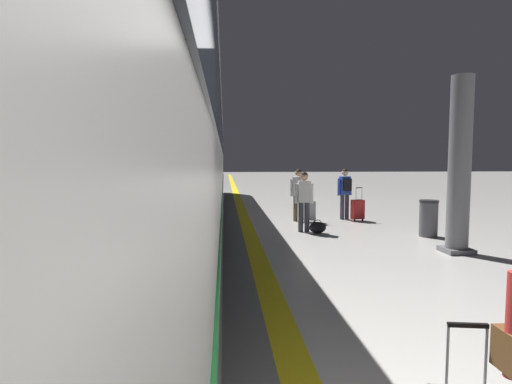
{
  "coord_description": "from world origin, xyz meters",
  "views": [
    {
      "loc": [
        -1.23,
        -0.96,
        1.93
      ],
      "look_at": [
        -0.6,
        7.27,
        1.27
      ],
      "focal_mm": 29.12,
      "sensor_mm": 36.0,
      "label": 1
    }
  ],
  "objects_px": {
    "passenger_mid": "(345,189)",
    "suitcase_mid": "(358,209)",
    "passenger_far": "(298,191)",
    "duffel_bag_near": "(318,227)",
    "high_speed_train": "(129,122)",
    "suitcase_far": "(309,211)",
    "passenger_near": "(304,197)",
    "waste_bin": "(429,218)",
    "platform_pillar": "(459,169)"
  },
  "relations": [
    {
      "from": "passenger_mid",
      "to": "passenger_near",
      "type": "bearing_deg",
      "value": -129.0
    },
    {
      "from": "suitcase_mid",
      "to": "waste_bin",
      "type": "distance_m",
      "value": 2.86
    },
    {
      "from": "high_speed_train",
      "to": "platform_pillar",
      "type": "xyz_separation_m",
      "value": [
        6.27,
        1.32,
        -0.78
      ]
    },
    {
      "from": "high_speed_train",
      "to": "suitcase_far",
      "type": "relative_size",
      "value": 34.93
    },
    {
      "from": "suitcase_far",
      "to": "high_speed_train",
      "type": "bearing_deg",
      "value": -125.83
    },
    {
      "from": "passenger_far",
      "to": "high_speed_train",
      "type": "bearing_deg",
      "value": -122.92
    },
    {
      "from": "passenger_near",
      "to": "suitcase_mid",
      "type": "height_order",
      "value": "passenger_near"
    },
    {
      "from": "passenger_mid",
      "to": "suitcase_mid",
      "type": "xyz_separation_m",
      "value": [
        0.31,
        -0.32,
        -0.6
      ]
    },
    {
      "from": "duffel_bag_near",
      "to": "passenger_mid",
      "type": "height_order",
      "value": "passenger_mid"
    },
    {
      "from": "high_speed_train",
      "to": "suitcase_mid",
      "type": "relative_size",
      "value": 34.43
    },
    {
      "from": "high_speed_train",
      "to": "passenger_near",
      "type": "relative_size",
      "value": 22.7
    },
    {
      "from": "waste_bin",
      "to": "high_speed_train",
      "type": "bearing_deg",
      "value": -154.76
    },
    {
      "from": "passenger_mid",
      "to": "suitcase_far",
      "type": "height_order",
      "value": "passenger_mid"
    },
    {
      "from": "waste_bin",
      "to": "suitcase_far",
      "type": "bearing_deg",
      "value": 133.53
    },
    {
      "from": "passenger_mid",
      "to": "waste_bin",
      "type": "relative_size",
      "value": 1.78
    },
    {
      "from": "passenger_near",
      "to": "platform_pillar",
      "type": "height_order",
      "value": "platform_pillar"
    },
    {
      "from": "duffel_bag_near",
      "to": "suitcase_mid",
      "type": "bearing_deg",
      "value": 49.95
    },
    {
      "from": "platform_pillar",
      "to": "waste_bin",
      "type": "height_order",
      "value": "platform_pillar"
    },
    {
      "from": "passenger_far",
      "to": "suitcase_far",
      "type": "xyz_separation_m",
      "value": [
        0.32,
        -0.16,
        -0.59
      ]
    },
    {
      "from": "suitcase_mid",
      "to": "waste_bin",
      "type": "bearing_deg",
      "value": -71.36
    },
    {
      "from": "duffel_bag_near",
      "to": "suitcase_far",
      "type": "height_order",
      "value": "suitcase_far"
    },
    {
      "from": "passenger_near",
      "to": "passenger_far",
      "type": "distance_m",
      "value": 1.87
    },
    {
      "from": "suitcase_mid",
      "to": "platform_pillar",
      "type": "height_order",
      "value": "platform_pillar"
    },
    {
      "from": "passenger_mid",
      "to": "suitcase_far",
      "type": "distance_m",
      "value": 1.44
    },
    {
      "from": "passenger_near",
      "to": "passenger_mid",
      "type": "bearing_deg",
      "value": 51.0
    },
    {
      "from": "high_speed_train",
      "to": "passenger_near",
      "type": "height_order",
      "value": "high_speed_train"
    },
    {
      "from": "passenger_far",
      "to": "suitcase_far",
      "type": "bearing_deg",
      "value": -26.38
    },
    {
      "from": "passenger_mid",
      "to": "suitcase_mid",
      "type": "bearing_deg",
      "value": -45.43
    },
    {
      "from": "passenger_far",
      "to": "waste_bin",
      "type": "bearing_deg",
      "value": -44.67
    },
    {
      "from": "duffel_bag_near",
      "to": "suitcase_mid",
      "type": "height_order",
      "value": "suitcase_mid"
    },
    {
      "from": "high_speed_train",
      "to": "suitcase_far",
      "type": "xyz_separation_m",
      "value": [
        4.11,
        5.69,
        -2.15
      ]
    },
    {
      "from": "passenger_mid",
      "to": "waste_bin",
      "type": "height_order",
      "value": "passenger_mid"
    },
    {
      "from": "duffel_bag_near",
      "to": "passenger_near",
      "type": "bearing_deg",
      "value": 143.73
    },
    {
      "from": "suitcase_mid",
      "to": "waste_bin",
      "type": "relative_size",
      "value": 1.15
    },
    {
      "from": "duffel_bag_near",
      "to": "passenger_mid",
      "type": "bearing_deg",
      "value": 59.23
    },
    {
      "from": "suitcase_mid",
      "to": "waste_bin",
      "type": "height_order",
      "value": "suitcase_mid"
    },
    {
      "from": "suitcase_mid",
      "to": "passenger_far",
      "type": "relative_size",
      "value": 0.65
    },
    {
      "from": "waste_bin",
      "to": "passenger_near",
      "type": "bearing_deg",
      "value": 163.39
    },
    {
      "from": "duffel_bag_near",
      "to": "platform_pillar",
      "type": "height_order",
      "value": "platform_pillar"
    },
    {
      "from": "passenger_mid",
      "to": "waste_bin",
      "type": "xyz_separation_m",
      "value": [
        1.23,
        -3.03,
        -0.5
      ]
    },
    {
      "from": "passenger_near",
      "to": "waste_bin",
      "type": "xyz_separation_m",
      "value": [
        2.97,
        -0.88,
        -0.47
      ]
    },
    {
      "from": "passenger_near",
      "to": "platform_pillar",
      "type": "bearing_deg",
      "value": -44.84
    },
    {
      "from": "duffel_bag_near",
      "to": "passenger_mid",
      "type": "relative_size",
      "value": 0.27
    },
    {
      "from": "suitcase_far",
      "to": "waste_bin",
      "type": "bearing_deg",
      "value": -46.47
    },
    {
      "from": "passenger_mid",
      "to": "platform_pillar",
      "type": "distance_m",
      "value": 4.95
    },
    {
      "from": "passenger_near",
      "to": "passenger_mid",
      "type": "height_order",
      "value": "passenger_mid"
    },
    {
      "from": "passenger_mid",
      "to": "suitcase_far",
      "type": "relative_size",
      "value": 1.56
    },
    {
      "from": "passenger_near",
      "to": "suitcase_far",
      "type": "distance_m",
      "value": 1.87
    },
    {
      "from": "platform_pillar",
      "to": "passenger_far",
      "type": "bearing_deg",
      "value": 118.81
    },
    {
      "from": "passenger_mid",
      "to": "waste_bin",
      "type": "bearing_deg",
      "value": -67.92
    }
  ]
}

